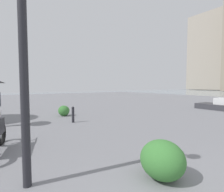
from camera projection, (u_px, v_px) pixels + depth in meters
building_highrise at (216, 52)px, 66.59m from camera, size 17.06×11.03×28.43m
lamppost at (23, 33)px, 2.84m from camera, size 0.98×0.28×3.83m
bollard_mid at (73, 114)px, 8.10m from camera, size 0.13×0.13×0.74m
shrub_low at (162, 160)px, 3.22m from camera, size 0.85×0.77×0.72m
shrub_round at (64, 111)px, 9.85m from camera, size 0.69×0.62×0.58m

